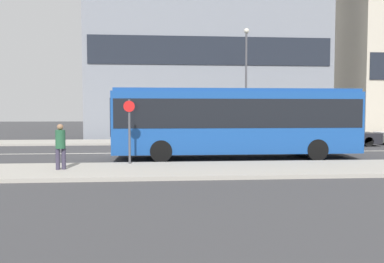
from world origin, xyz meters
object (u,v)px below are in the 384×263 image
object	(u,v)px
city_bus	(235,119)
street_lamp	(246,74)
bus_stop_sign	(129,126)
pedestrian_near_stop	(60,144)
parked_car_0	(340,135)

from	to	relation	value
city_bus	street_lamp	xyz separation A→B (m)	(2.29, 7.97, 2.89)
bus_stop_sign	street_lamp	distance (m)	12.91
city_bus	pedestrian_near_stop	bearing A→B (deg)	-156.60
parked_car_0	street_lamp	xyz separation A→B (m)	(-5.59, 2.23, 4.07)
city_bus	pedestrian_near_stop	xyz separation A→B (m)	(-7.01, -3.73, -0.80)
pedestrian_near_stop	city_bus	bearing A→B (deg)	-171.45
pedestrian_near_stop	parked_car_0	bearing A→B (deg)	-167.03
pedestrian_near_stop	street_lamp	distance (m)	15.39
city_bus	bus_stop_sign	xyz separation A→B (m)	(-4.69, -2.44, -0.23)
city_bus	bus_stop_sign	bearing A→B (deg)	-157.17
pedestrian_near_stop	bus_stop_sign	bearing A→B (deg)	-170.30
city_bus	parked_car_0	world-z (taller)	city_bus
city_bus	parked_car_0	size ratio (longest dim) A/B	2.44
parked_car_0	pedestrian_near_stop	size ratio (longest dim) A/B	2.83
city_bus	street_lamp	distance (m)	8.78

